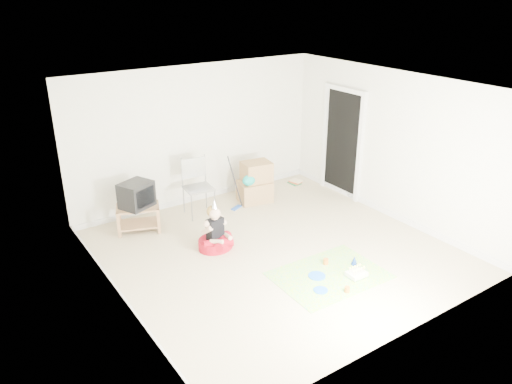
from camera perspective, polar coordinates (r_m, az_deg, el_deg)
ground at (r=7.96m, az=2.23°, el=-6.76°), size 5.00×5.00×0.00m
doorway_recess at (r=9.88m, az=9.87°, el=5.42°), size 0.02×0.90×2.05m
tv_stand at (r=8.70m, az=-13.28°, el=-2.71°), size 0.82×0.67×0.44m
crt_tv at (r=8.54m, az=-13.52°, el=-0.31°), size 0.63×0.58×0.43m
folding_chair at (r=9.01m, az=-6.58°, el=0.44°), size 0.53×0.51×1.07m
cardboard_boxes at (r=9.58m, az=-0.09°, el=1.06°), size 0.70×0.58×0.78m
floor_mop at (r=9.29m, az=-2.29°, el=-0.41°), size 0.25×0.31×0.96m
book_pile at (r=10.56m, az=4.48°, el=1.17°), size 0.22×0.26×0.08m
seated_woman at (r=7.99m, az=-4.66°, el=-5.19°), size 0.70×0.70×0.84m
party_mat at (r=7.42m, az=8.36°, el=-9.38°), size 1.61×1.18×0.01m
birthday_cake at (r=7.43m, az=11.42°, el=-9.23°), size 0.27×0.22×0.14m
blue_plate_near at (r=7.36m, az=6.97°, el=-9.49°), size 0.30×0.30×0.01m
blue_plate_far at (r=7.06m, az=7.39°, el=-11.06°), size 0.21×0.21×0.01m
orange_cup_near at (r=7.65m, az=7.98°, el=-7.87°), size 0.09×0.09×0.09m
orange_cup_far at (r=7.07m, az=10.37°, el=-10.90°), size 0.09×0.09×0.08m
blue_party_hat at (r=7.69m, az=11.17°, el=-7.66°), size 0.11×0.11×0.14m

